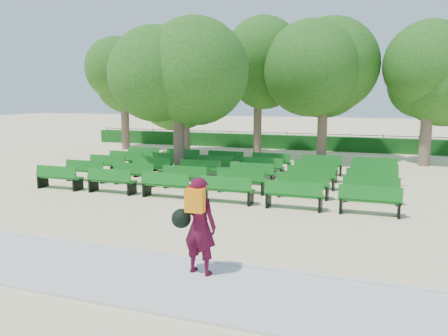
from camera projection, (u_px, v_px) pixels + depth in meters
name	position (u px, v px, depth m)	size (l,w,h in m)	color
ground	(180.00, 191.00, 15.90)	(120.00, 120.00, 0.00)	beige
paving	(27.00, 261.00, 9.02)	(30.00, 2.20, 0.06)	beige
curb	(65.00, 243.00, 10.08)	(30.00, 0.12, 0.10)	silver
hedge	(271.00, 142.00, 28.85)	(26.00, 0.70, 0.90)	#134A16
fence	(272.00, 148.00, 29.29)	(26.00, 0.10, 1.02)	black
tree_line	(254.00, 156.00, 25.20)	(21.80, 6.80, 7.04)	#265C18
bench_array	(227.00, 181.00, 17.32)	(1.76, 0.58, 1.10)	#116517
tree_among	(178.00, 71.00, 18.02)	(4.65, 4.65, 6.56)	brown
person	(198.00, 224.00, 8.16)	(0.90, 0.57, 1.86)	#470A20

